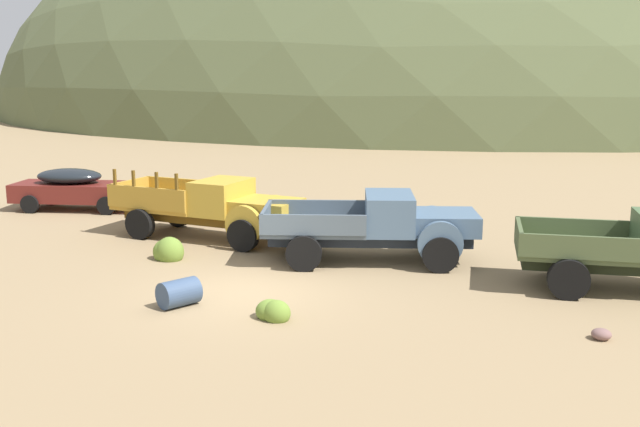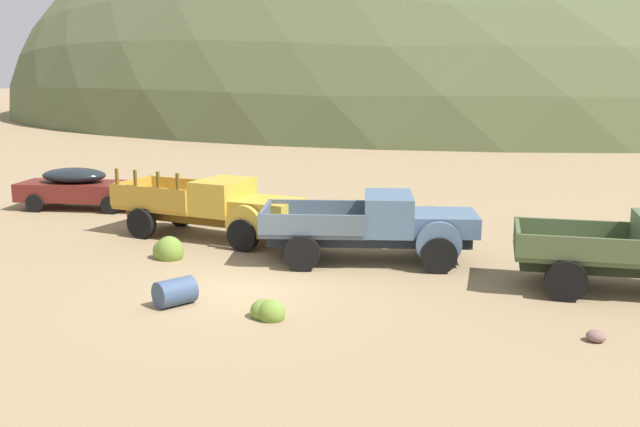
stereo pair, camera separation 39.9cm
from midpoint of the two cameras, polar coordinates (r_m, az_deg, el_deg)
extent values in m
plane|color=#937A56|center=(17.64, -5.27, -6.09)|extent=(300.00, 300.00, 0.00)
ellipsoid|color=#56603D|center=(90.88, 8.20, 7.85)|extent=(102.03, 85.23, 53.32)
cube|color=maroon|center=(29.06, -17.81, 1.68)|extent=(5.03, 2.91, 0.68)
ellipsoid|color=black|center=(29.10, -18.39, 2.86)|extent=(2.78, 2.12, 0.57)
ellipsoid|color=maroon|center=(28.22, -13.88, 1.76)|extent=(1.37, 1.62, 0.61)
cylinder|color=black|center=(27.75, -15.76, 0.65)|extent=(0.71, 0.37, 0.68)
cylinder|color=black|center=(29.33, -14.45, 1.28)|extent=(0.71, 0.37, 0.68)
cylinder|color=black|center=(29.01, -21.12, 0.77)|extent=(0.71, 0.37, 0.68)
cylinder|color=black|center=(30.53, -19.59, 1.36)|extent=(0.71, 0.37, 0.68)
cube|color=brown|center=(23.16, -8.25, -0.28)|extent=(5.89, 1.30, 0.36)
cube|color=gold|center=(21.95, -3.62, 0.39)|extent=(1.95, 1.75, 0.55)
cube|color=#B7B2A8|center=(21.55, -1.63, 0.13)|extent=(0.15, 1.13, 0.44)
cylinder|color=gold|center=(21.32, -5.47, -0.93)|extent=(1.21, 0.26, 1.20)
cylinder|color=gold|center=(22.97, -2.95, -0.01)|extent=(1.21, 0.26, 1.20)
cube|color=gold|center=(22.72, -7.14, 1.34)|extent=(1.47, 1.97, 1.05)
cube|color=black|center=(22.37, -5.85, 1.76)|extent=(0.15, 1.60, 0.59)
cube|color=#B5882D|center=(24.03, -11.43, 0.62)|extent=(3.07, 2.15, 0.12)
cube|color=#B5882D|center=(23.20, -12.93, 1.21)|extent=(2.95, 0.29, 0.70)
cube|color=#B5882D|center=(24.74, -10.09, 1.93)|extent=(2.95, 0.29, 0.70)
cube|color=#B5882D|center=(24.84, -14.07, 1.81)|extent=(0.23, 1.97, 0.70)
cube|color=brown|center=(23.86, -15.21, 2.83)|extent=(0.08, 0.08, 0.50)
cube|color=brown|center=(23.39, -13.84, 2.74)|extent=(0.08, 0.08, 0.50)
cube|color=brown|center=(22.84, -12.13, 2.61)|extent=(0.08, 0.08, 0.50)
cube|color=brown|center=(22.39, -10.64, 2.50)|extent=(0.08, 0.08, 0.50)
cylinder|color=black|center=(21.34, -5.53, -1.70)|extent=(0.98, 0.34, 0.96)
cylinder|color=black|center=(23.07, -2.88, -0.67)|extent=(0.98, 0.34, 0.96)
cylinder|color=black|center=(23.48, -13.37, -0.76)|extent=(0.98, 0.34, 0.96)
cylinder|color=black|center=(25.06, -10.43, 0.11)|extent=(0.98, 0.34, 0.96)
cube|color=#262D39|center=(20.18, 4.42, -1.91)|extent=(5.61, 2.76, 0.36)
cube|color=slate|center=(20.22, 10.27, -0.71)|extent=(2.25, 2.29, 0.55)
cube|color=#B7B2A8|center=(20.35, 12.57, -0.81)|extent=(0.48, 1.21, 0.44)
cylinder|color=slate|center=(19.23, 9.91, -2.40)|extent=(1.19, 0.56, 1.20)
cylinder|color=slate|center=(21.32, 9.28, -1.03)|extent=(1.19, 0.56, 1.20)
cube|color=slate|center=(20.05, 5.96, 0.04)|extent=(1.90, 2.40, 1.05)
cube|color=black|center=(20.04, 7.63, 0.61)|extent=(0.62, 1.70, 0.59)
cube|color=#4D5B67|center=(20.16, 0.08, -1.19)|extent=(3.37, 2.97, 0.12)
cube|color=#4D5B67|center=(19.02, -0.11, -0.91)|extent=(2.70, 1.00, 0.55)
cube|color=#4D5B67|center=(21.16, 0.26, 0.33)|extent=(2.70, 1.00, 0.55)
cube|color=#4D5B67|center=(20.21, -3.75, -0.21)|extent=(0.80, 2.10, 0.55)
cylinder|color=black|center=(19.24, 9.90, -3.25)|extent=(1.00, 0.57, 0.96)
cylinder|color=black|center=(21.44, 9.24, -1.73)|extent=(1.00, 0.57, 0.96)
cylinder|color=black|center=(19.17, -0.82, -3.14)|extent=(1.00, 0.57, 0.96)
cylinder|color=black|center=(21.37, -0.37, -1.62)|extent=(1.00, 0.57, 0.96)
cube|color=#232B1B|center=(18.94, 24.35, -3.78)|extent=(5.58, 1.77, 0.36)
cube|color=#495735|center=(18.65, 19.87, -2.90)|extent=(3.05, 2.42, 0.12)
cube|color=#495735|center=(17.59, 20.28, -2.63)|extent=(2.76, 0.52, 0.55)
cube|color=#495735|center=(19.55, 19.62, -1.24)|extent=(2.76, 0.52, 0.55)
cube|color=#495735|center=(18.46, 15.83, -1.72)|extent=(0.41, 2.01, 0.55)
cylinder|color=black|center=(17.71, 19.39, -5.01)|extent=(0.99, 0.42, 0.96)
cylinder|color=black|center=(19.74, 18.80, -3.33)|extent=(0.99, 0.42, 0.96)
cylinder|color=#384C6B|center=(16.75, -10.64, -6.08)|extent=(0.94, 1.05, 0.62)
ellipsoid|color=#3D702D|center=(25.45, 0.35, -0.06)|extent=(0.85, 0.77, 0.90)
ellipsoid|color=#3D702D|center=(25.60, 0.20, -0.14)|extent=(0.84, 0.76, 0.67)
ellipsoid|color=olive|center=(20.81, -11.20, -2.90)|extent=(0.81, 0.73, 0.84)
ellipsoid|color=olive|center=(20.91, -11.54, -2.94)|extent=(0.71, 0.64, 0.72)
ellipsoid|color=olive|center=(15.77, -3.59, -7.65)|extent=(0.66, 0.60, 0.52)
ellipsoid|color=olive|center=(15.61, -3.12, -7.79)|extent=(0.61, 0.54, 0.56)
ellipsoid|color=#7B5A56|center=(15.48, 21.58, -8.96)|extent=(0.39, 0.37, 0.23)
camera|label=1|loc=(0.20, -89.47, 0.11)|focal=40.73mm
camera|label=2|loc=(0.20, 90.53, -0.11)|focal=40.73mm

